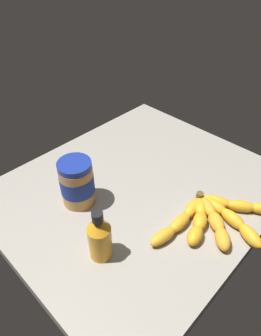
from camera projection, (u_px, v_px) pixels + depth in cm
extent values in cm
cube|color=gray|center=(139.00, 191.00, 88.37)|extent=(79.43, 68.22, 4.39)
ellipsoid|color=gold|center=(192.00, 208.00, 78.19)|extent=(8.42, 4.52, 3.18)
ellipsoid|color=gold|center=(180.00, 222.00, 74.37)|extent=(8.07, 3.37, 3.18)
ellipsoid|color=gold|center=(163.00, 236.00, 71.06)|extent=(8.33, 4.17, 3.18)
ellipsoid|color=gold|center=(200.00, 207.00, 78.04)|extent=(7.01, 6.55, 3.54)
ellipsoid|color=gold|center=(200.00, 221.00, 74.40)|extent=(7.05, 5.87, 3.54)
ellipsoid|color=gold|center=(195.00, 236.00, 71.00)|extent=(6.80, 4.94, 3.54)
ellipsoid|color=orange|center=(207.00, 207.00, 78.05)|extent=(6.14, 7.49, 3.60)
ellipsoid|color=orange|center=(216.00, 222.00, 74.16)|extent=(6.81, 7.43, 3.60)
ellipsoid|color=orange|center=(223.00, 239.00, 70.15)|extent=(7.27, 7.13, 3.60)
ellipsoid|color=gold|center=(214.00, 206.00, 78.68)|extent=(3.45, 7.68, 3.39)
ellipsoid|color=gold|center=(233.00, 219.00, 75.12)|extent=(4.83, 8.17, 3.39)
ellipsoid|color=gold|center=(250.00, 236.00, 71.02)|extent=(6.14, 8.37, 3.39)
ellipsoid|color=gold|center=(216.00, 201.00, 79.97)|extent=(6.31, 8.62, 3.22)
ellipsoid|color=gold|center=(241.00, 206.00, 78.66)|extent=(7.02, 8.49, 3.22)
cylinder|color=brown|center=(199.00, 197.00, 81.03)|extent=(2.00, 2.00, 3.00)
cylinder|color=#BF8442|center=(77.00, 185.00, 78.73)|extent=(9.12, 9.12, 12.01)
cylinder|color=navy|center=(77.00, 183.00, 78.34)|extent=(9.30, 9.30, 5.40)
cylinder|color=navy|center=(74.00, 165.00, 74.32)|extent=(8.97, 8.97, 1.69)
cylinder|color=orange|center=(100.00, 242.00, 66.19)|extent=(5.45, 5.45, 9.30)
cone|color=orange|center=(98.00, 225.00, 62.32)|extent=(5.45, 5.45, 2.73)
cylinder|color=black|center=(97.00, 217.00, 60.65)|extent=(2.52, 2.52, 2.45)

